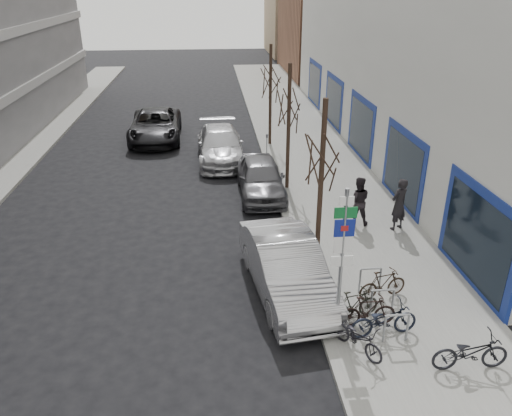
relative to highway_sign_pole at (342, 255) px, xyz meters
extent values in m
plane|color=black|center=(-2.40, 0.01, -2.46)|extent=(120.00, 120.00, 0.00)
cube|color=slate|center=(2.10, 10.01, -2.38)|extent=(5.00, 70.00, 0.15)
cube|color=brown|center=(10.60, 40.01, 1.54)|extent=(12.00, 14.00, 8.00)
cube|color=#937A5B|center=(11.10, 55.01, 2.04)|extent=(13.00, 12.00, 9.00)
cylinder|color=gray|center=(0.00, 0.01, -0.36)|extent=(0.10, 0.10, 4.20)
cube|color=white|center=(0.00, -0.02, 1.44)|extent=(0.35, 0.03, 0.22)
cube|color=#0C5926|center=(0.00, -0.02, 1.14)|extent=(0.55, 0.03, 0.28)
cube|color=navy|center=(0.00, -0.02, 0.74)|extent=(0.50, 0.03, 0.45)
cube|color=maroon|center=(0.00, -0.03, 0.74)|extent=(0.18, 0.02, 0.14)
cube|color=white|center=(0.00, -0.02, 0.29)|extent=(0.45, 0.03, 0.45)
cube|color=white|center=(0.00, -0.02, -0.16)|extent=(0.55, 0.03, 0.28)
cylinder|color=gray|center=(1.10, -0.49, -1.91)|extent=(0.06, 0.06, 0.80)
cylinder|color=gray|center=(1.70, -0.49, -1.91)|extent=(0.06, 0.06, 0.80)
cylinder|color=gray|center=(1.40, -0.49, -1.51)|extent=(0.60, 0.06, 0.06)
cylinder|color=gray|center=(1.10, 0.61, -1.91)|extent=(0.06, 0.06, 0.80)
cylinder|color=gray|center=(1.70, 0.61, -1.91)|extent=(0.06, 0.06, 0.80)
cylinder|color=gray|center=(1.40, 0.61, -1.51)|extent=(0.60, 0.06, 0.06)
cylinder|color=gray|center=(1.10, 1.71, -1.91)|extent=(0.06, 0.06, 0.80)
cylinder|color=gray|center=(1.70, 1.71, -1.91)|extent=(0.06, 0.06, 0.80)
cylinder|color=gray|center=(1.40, 1.71, -1.51)|extent=(0.60, 0.06, 0.06)
cylinder|color=black|center=(0.20, 3.51, 0.29)|extent=(0.16, 0.16, 5.50)
cylinder|color=black|center=(0.20, 10.01, 0.29)|extent=(0.16, 0.16, 5.50)
cylinder|color=black|center=(0.20, 16.51, 0.29)|extent=(0.16, 0.16, 5.50)
cylinder|color=gray|center=(-0.25, 3.01, -1.76)|extent=(0.05, 0.05, 1.10)
cube|color=#3F3F44|center=(-0.25, 3.01, -1.13)|extent=(0.10, 0.08, 0.18)
cylinder|color=gray|center=(-0.25, 8.51, -1.76)|extent=(0.05, 0.05, 1.10)
cube|color=#3F3F44|center=(-0.25, 8.51, -1.13)|extent=(0.10, 0.08, 0.18)
cylinder|color=gray|center=(-0.25, 14.01, -1.76)|extent=(0.05, 0.05, 1.10)
cube|color=#3F3F44|center=(-0.25, 14.01, -1.13)|extent=(0.10, 0.08, 0.18)
imported|color=black|center=(0.34, -0.77, -1.83)|extent=(1.25, 1.58, 0.96)
imported|color=black|center=(0.87, 0.19, -1.84)|extent=(1.56, 0.48, 0.94)
imported|color=black|center=(1.17, -0.22, -1.76)|extent=(1.86, 0.75, 1.10)
imported|color=black|center=(0.59, 0.53, -1.85)|extent=(1.56, 0.76, 0.91)
imported|color=black|center=(2.79, -1.60, -1.75)|extent=(1.83, 0.58, 1.12)
imported|color=black|center=(1.68, 1.40, -1.85)|extent=(1.58, 0.79, 0.92)
imported|color=#ACADB1|center=(-1.00, 2.13, -1.60)|extent=(2.51, 5.43, 1.72)
imported|color=#4F4F54|center=(-1.00, 9.60, -1.65)|extent=(1.91, 4.72, 1.61)
imported|color=#A9AAAF|center=(-2.60, 14.32, -1.63)|extent=(2.49, 5.75, 1.65)
imported|color=black|center=(-6.26, 18.37, -1.61)|extent=(2.97, 6.19, 1.70)
imported|color=black|center=(3.62, 5.63, -1.32)|extent=(0.86, 0.76, 1.97)
imported|color=black|center=(2.25, 6.17, -1.36)|extent=(0.77, 0.58, 1.90)
camera|label=1|loc=(-3.04, -10.26, 6.07)|focal=35.00mm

